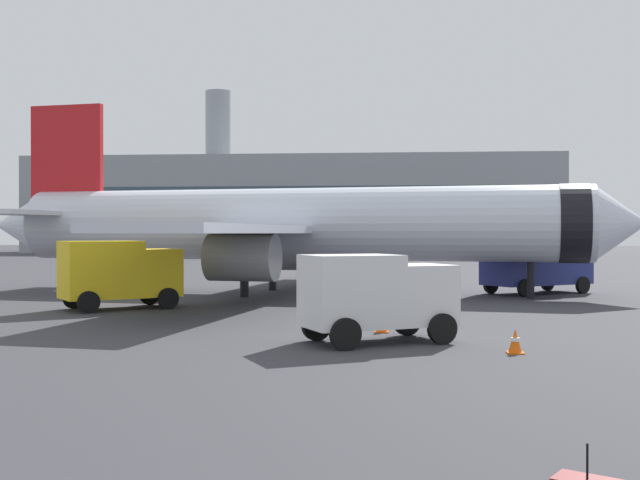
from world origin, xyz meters
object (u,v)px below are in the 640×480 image
cargo_van (376,293)px  safety_cone_mid (409,286)px  fuel_truck (536,260)px  safety_cone_outer (382,323)px  safety_cone_near (80,286)px  service_truck (119,271)px  safety_cone_far (515,341)px  airplane_at_gate (291,225)px

cargo_van → safety_cone_mid: bearing=85.3°
fuel_truck → safety_cone_outer: fuel_truck is taller
fuel_truck → safety_cone_near: size_ratio=10.22×
service_truck → safety_cone_far: 18.40m
safety_cone_outer → service_truck: bearing=148.4°
service_truck → safety_cone_mid: (12.56, 9.64, -1.24)m
safety_cone_near → service_truck: bearing=-59.4°
fuel_truck → safety_cone_far: fuel_truck is taller
safety_cone_near → safety_cone_mid: size_ratio=0.82×
fuel_truck → safety_cone_mid: fuel_truck is taller
fuel_truck → safety_cone_near: fuel_truck is taller
safety_cone_mid → safety_cone_outer: bearing=-94.9°
airplane_at_gate → cargo_van: size_ratio=7.40×
fuel_truck → safety_cone_far: (-4.54, -20.99, -1.45)m
airplane_at_gate → safety_cone_outer: airplane_at_gate is taller
safety_cone_far → safety_cone_near: bearing=134.9°
fuel_truck → safety_cone_near: 24.88m
service_truck → safety_cone_near: 11.00m
cargo_van → safety_cone_mid: size_ratio=6.42×
airplane_at_gate → cargo_van: (4.70, -17.78, -2.21)m
safety_cone_mid → safety_cone_outer: (-1.41, -16.50, -0.05)m
safety_cone_far → safety_cone_outer: 5.44m
fuel_truck → safety_cone_far: size_ratio=9.63×
safety_cone_mid → safety_cone_near: bearing=-179.2°
cargo_van → safety_cone_mid: 18.93m
safety_cone_outer → fuel_truck: bearing=64.3°
safety_cone_mid → safety_cone_far: (2.18, -20.58, -0.05)m
fuel_truck → safety_cone_outer: bearing=-115.7°
service_truck → safety_cone_mid: size_ratio=6.87×
safety_cone_near → safety_cone_mid: 18.12m
airplane_at_gate → safety_cone_near: airplane_at_gate is taller
airplane_at_gate → safety_cone_mid: bearing=9.6°
airplane_at_gate → service_truck: (-6.31, -8.59, -2.05)m
service_truck → safety_cone_mid: service_truck is taller
airplane_at_gate → safety_cone_outer: size_ratio=55.43×
safety_cone_near → safety_cone_outer: size_ratio=0.96×
airplane_at_gate → safety_cone_near: size_ratio=57.96×
fuel_truck → service_truck: bearing=-152.5°
fuel_truck → safety_cone_far: 21.53m
airplane_at_gate → safety_cone_far: (8.43, -19.53, -3.33)m
airplane_at_gate → safety_cone_far: 21.53m
safety_cone_near → safety_cone_far: safety_cone_far is taller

